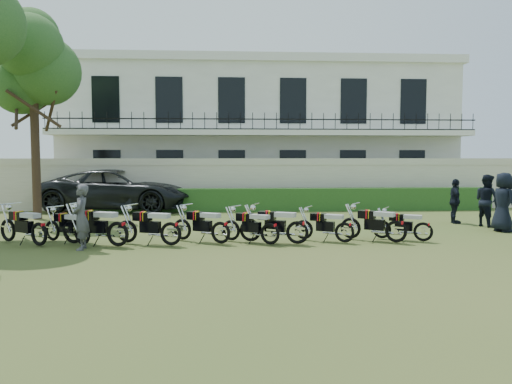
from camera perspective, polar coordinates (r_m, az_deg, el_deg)
The scene contains 20 objects.
ground at distance 14.74m, azimuth 3.63°, elevation -5.29°, with size 100.00×100.00×0.00m, color #3D5321.
perimeter_wall at distance 22.53m, azimuth 1.11°, elevation 0.99°, with size 30.00×0.35×2.30m.
hedge at distance 21.89m, azimuth 3.88°, elevation -0.87°, with size 18.00×0.60×1.00m, color #234418.
building at distance 28.47m, azimuth 0.14°, elevation 6.77°, with size 20.40×9.60×7.40m.
tree_west_near at distance 20.98m, azimuth -24.06°, elevation 13.33°, with size 3.40×3.20×7.90m.
motorcycle_0 at distance 14.44m, azimuth -23.56°, elevation -3.81°, with size 1.70×1.20×1.09m.
motorcycle_1 at distance 14.23m, azimuth -19.23°, elevation -3.99°, with size 1.56×1.10×0.99m.
motorcycle_2 at distance 13.66m, azimuth -15.52°, elevation -3.96°, with size 1.96×0.96×1.13m.
motorcycle_3 at distance 13.52m, azimuth -9.71°, elevation -4.07°, with size 1.87×0.90×1.08m.
motorcycle_4 at distance 13.63m, azimuth -4.06°, elevation -4.03°, with size 1.66×1.08×1.03m.
motorcycle_5 at distance 13.49m, azimuth 1.62°, elevation -4.18°, with size 1.58×1.09×1.00m.
motorcycle_6 at distance 13.59m, azimuth 4.76°, elevation -3.99°, with size 1.87×0.88×1.07m.
motorcycle_7 at distance 14.01m, azimuth 10.10°, elevation -4.01°, with size 1.57×0.95×0.96m.
motorcycle_8 at distance 14.31m, azimuth 15.73°, elevation -3.77°, with size 1.64×1.15×1.05m.
motorcycle_9 at distance 14.76m, azimuth 18.59°, elevation -3.82°, with size 1.51×0.90×0.92m.
suv at distance 22.74m, azimuth -15.46°, elevation 0.21°, with size 3.02×6.55×1.82m, color black.
inspector at distance 13.58m, azimuth -19.36°, elevation -2.73°, with size 0.62×0.40×1.69m, color #505055.
officer_3 at distance 17.73m, azimuth 26.42°, elevation -1.04°, with size 0.92×0.60×1.89m, color black.
officer_4 at distance 18.74m, azimuth 24.87°, elevation -0.89°, with size 0.87×0.68×1.78m, color black.
officer_5 at distance 19.16m, azimuth 21.80°, elevation -0.99°, with size 0.93×0.39×1.59m, color black.
Camera 1 is at (-1.82, -14.42, 2.42)m, focal length 35.00 mm.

